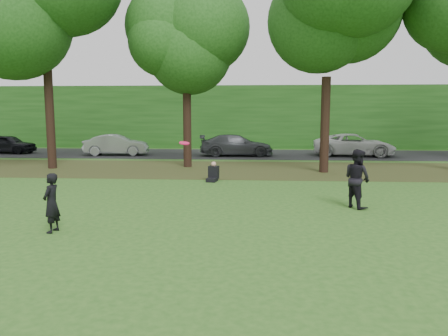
% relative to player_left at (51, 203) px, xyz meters
% --- Properties ---
extents(ground, '(120.00, 120.00, 0.00)m').
position_rel_player_left_xyz_m(ground, '(4.41, -1.00, -0.74)').
color(ground, '#27551A').
rests_on(ground, ground).
extents(leaf_litter, '(60.00, 7.00, 0.01)m').
position_rel_player_left_xyz_m(leaf_litter, '(4.41, 12.00, -0.74)').
color(leaf_litter, '#463119').
rests_on(leaf_litter, ground).
extents(street, '(70.00, 7.00, 0.02)m').
position_rel_player_left_xyz_m(street, '(4.41, 20.00, -0.73)').
color(street, black).
rests_on(street, ground).
extents(far_hedge, '(70.00, 3.00, 5.00)m').
position_rel_player_left_xyz_m(far_hedge, '(4.41, 26.00, 1.76)').
color(far_hedge, '#1A4513').
rests_on(far_hedge, ground).
extents(player_left, '(0.41, 0.57, 1.48)m').
position_rel_player_left_xyz_m(player_left, '(0.00, 0.00, 0.00)').
color(player_left, black).
rests_on(player_left, ground).
extents(player_right, '(1.05, 1.12, 1.83)m').
position_rel_player_left_xyz_m(player_right, '(8.18, 3.37, 0.17)').
color(player_right, black).
rests_on(player_right, ground).
extents(parked_cars, '(37.03, 3.20, 1.47)m').
position_rel_player_left_xyz_m(parked_cars, '(5.78, 18.97, -0.01)').
color(parked_cars, black).
rests_on(parked_cars, street).
extents(frisbee, '(0.37, 0.37, 0.08)m').
position_rel_player_left_xyz_m(frisbee, '(3.19, 0.89, 1.43)').
color(frisbee, '#ED1453').
rests_on(frisbee, ground).
extents(seated_person, '(0.53, 0.79, 0.83)m').
position_rel_player_left_xyz_m(seated_person, '(3.23, 8.26, -0.43)').
color(seated_person, black).
rests_on(seated_person, ground).
extents(tree_line, '(55.30, 7.90, 12.31)m').
position_rel_player_left_xyz_m(tree_line, '(4.07, 11.93, 7.10)').
color(tree_line, black).
rests_on(tree_line, ground).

